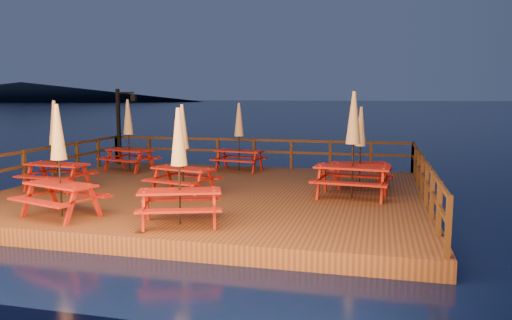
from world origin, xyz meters
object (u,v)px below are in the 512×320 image
object	(u,v)px
lamp_post	(122,119)
picnic_table_2	(56,144)
picnic_table_1	(179,165)
picnic_table_0	(360,145)

from	to	relation	value
lamp_post	picnic_table_2	world-z (taller)	lamp_post
lamp_post	picnic_table_1	xyz separation A→B (m)	(5.95, -8.40, -0.50)
picnic_table_1	picnic_table_2	xyz separation A→B (m)	(-4.99, 2.79, 0.06)
picnic_table_2	picnic_table_1	bearing A→B (deg)	-24.02
picnic_table_0	picnic_table_2	bearing A→B (deg)	-176.94
picnic_table_0	picnic_table_1	size ratio (longest dim) A/B	0.97
picnic_table_0	picnic_table_1	xyz separation A→B (m)	(-3.56, -5.50, 0.04)
lamp_post	picnic_table_1	distance (m)	10.31
lamp_post	picnic_table_0	bearing A→B (deg)	-16.94
lamp_post	picnic_table_1	world-z (taller)	lamp_post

